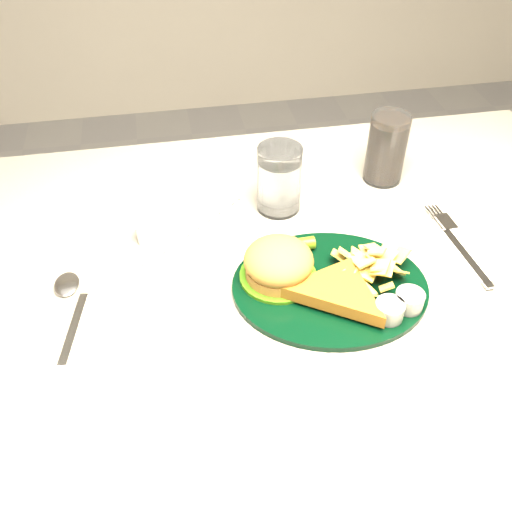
{
  "coord_description": "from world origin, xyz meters",
  "views": [
    {
      "loc": [
        -0.14,
        -0.6,
        1.33
      ],
      "look_at": [
        -0.03,
        -0.02,
        0.8
      ],
      "focal_mm": 40.0,
      "sensor_mm": 36.0,
      "label": 1
    }
  ],
  "objects_px": {
    "table": "(269,414)",
    "dinner_plate": "(331,273)",
    "fork_napkin": "(464,253)",
    "water_glass": "(279,179)",
    "cola_glass": "(386,148)"
  },
  "relations": [
    {
      "from": "cola_glass",
      "to": "fork_napkin",
      "type": "xyz_separation_m",
      "value": [
        0.05,
        -0.22,
        -0.06
      ]
    },
    {
      "from": "dinner_plate",
      "to": "water_glass",
      "type": "height_order",
      "value": "water_glass"
    },
    {
      "from": "table",
      "to": "water_glass",
      "type": "relative_size",
      "value": 10.59
    },
    {
      "from": "table",
      "to": "fork_napkin",
      "type": "bearing_deg",
      "value": -4.26
    },
    {
      "from": "water_glass",
      "to": "cola_glass",
      "type": "bearing_deg",
      "value": 14.08
    },
    {
      "from": "table",
      "to": "fork_napkin",
      "type": "distance_m",
      "value": 0.48
    },
    {
      "from": "dinner_plate",
      "to": "fork_napkin",
      "type": "distance_m",
      "value": 0.22
    },
    {
      "from": "table",
      "to": "dinner_plate",
      "type": "xyz_separation_m",
      "value": [
        0.07,
        -0.05,
        0.41
      ]
    },
    {
      "from": "cola_glass",
      "to": "dinner_plate",
      "type": "bearing_deg",
      "value": -123.79
    },
    {
      "from": "table",
      "to": "dinner_plate",
      "type": "relative_size",
      "value": 4.31
    },
    {
      "from": "table",
      "to": "dinner_plate",
      "type": "bearing_deg",
      "value": -35.87
    },
    {
      "from": "table",
      "to": "fork_napkin",
      "type": "relative_size",
      "value": 6.91
    },
    {
      "from": "dinner_plate",
      "to": "water_glass",
      "type": "xyz_separation_m",
      "value": [
        -0.03,
        0.2,
        0.03
      ]
    },
    {
      "from": "table",
      "to": "dinner_plate",
      "type": "height_order",
      "value": "dinner_plate"
    },
    {
      "from": "dinner_plate",
      "to": "cola_glass",
      "type": "height_order",
      "value": "cola_glass"
    }
  ]
}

